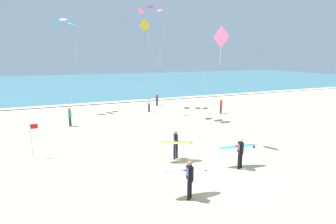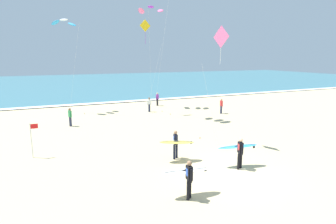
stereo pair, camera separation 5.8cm
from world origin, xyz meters
name	(u,v)px [view 1 (the left image)]	position (x,y,z in m)	size (l,w,h in m)	color
ground_plane	(228,173)	(0.00, 0.00, 0.00)	(160.00, 160.00, 0.00)	#CCB789
ocean_water	(87,83)	(0.00, 53.93, 0.04)	(160.00, 60.00, 0.08)	teal
shoreline_foam	(117,102)	(0.00, 24.23, 0.09)	(160.00, 1.28, 0.01)	white
surfer_lead	(239,149)	(0.94, 0.36, 1.04)	(2.28, 1.14, 1.71)	black
surfer_trailing	(188,174)	(-3.08, -1.40, 1.04)	(2.20, 1.01, 1.71)	black
surfer_third	(176,142)	(-1.67, 2.73, 1.05)	(2.10, 1.13, 1.71)	black
kite_arc_violet_near	(150,10)	(3.02, 19.55, 11.03)	(3.14, 2.91, 11.42)	pink
kite_diamond_rose_mid	(221,40)	(2.04, 4.12, 6.93)	(0.50, 2.46, 7.80)	pink
kite_arc_ivory_far	(63,22)	(-6.19, 20.44, 9.34)	(2.76, 3.32, 9.70)	#2D99DB
kite_diamond_golden_distant	(145,29)	(1.15, 15.97, 8.55)	(2.50, 0.40, 9.48)	yellow
bystander_green_top	(70,117)	(-6.67, 13.47, 0.81)	(0.28, 0.47, 1.59)	#2D334C
bystander_white_top	(149,104)	(1.67, 16.69, 0.81)	(0.50, 0.22, 1.59)	#2D334C
bystander_red_top	(221,106)	(8.29, 12.84, 0.81)	(0.22, 0.50, 1.59)	#2D334C
bystander_purple_top	(157,99)	(3.87, 19.94, 0.81)	(0.45, 0.31, 1.59)	black
lifeguard_flag	(32,137)	(-9.28, 6.45, 1.27)	(0.45, 0.05, 2.10)	silver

